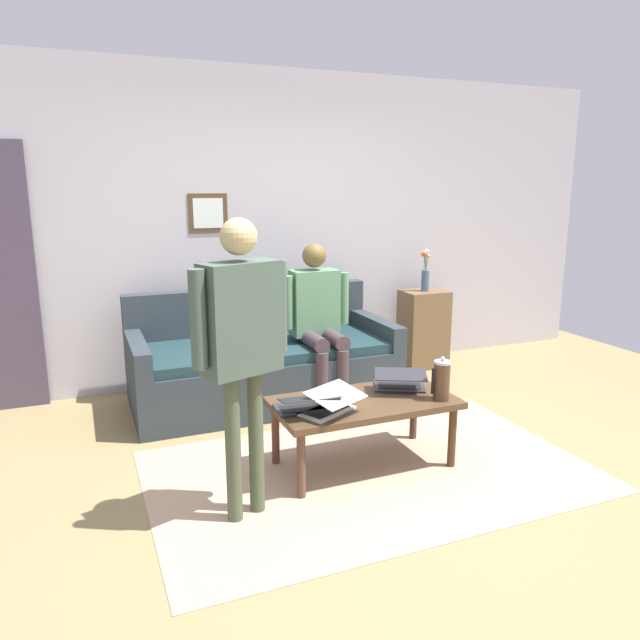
{
  "coord_description": "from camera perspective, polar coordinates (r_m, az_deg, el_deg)",
  "views": [
    {
      "loc": [
        1.54,
        2.93,
        1.73
      ],
      "look_at": [
        -0.01,
        -0.83,
        0.8
      ],
      "focal_mm": 33.44,
      "sensor_mm": 36.0,
      "label": 1
    }
  ],
  "objects": [
    {
      "name": "ground_plane",
      "position": [
        3.73,
        4.81,
        -14.76
      ],
      "size": [
        7.68,
        7.68,
        0.0
      ],
      "primitive_type": "plane",
      "color": "olive"
    },
    {
      "name": "area_rug",
      "position": [
        3.8,
        4.81,
        -14.19
      ],
      "size": [
        2.66,
        1.65,
        0.01
      ],
      "primitive_type": "cube",
      "color": "tan",
      "rests_on": "ground_plane"
    },
    {
      "name": "back_wall",
      "position": [
        5.37,
        -5.79,
        8.75
      ],
      "size": [
        7.04,
        0.11,
        2.7
      ],
      "color": "#B6B0B7",
      "rests_on": "ground_plane"
    },
    {
      "name": "couch",
      "position": [
        4.88,
        -5.47,
        -4.2
      ],
      "size": [
        2.08,
        0.94,
        0.88
      ],
      "color": "#2B3439",
      "rests_on": "ground_plane"
    },
    {
      "name": "coffee_table",
      "position": [
        3.72,
        4.22,
        -8.31
      ],
      "size": [
        1.12,
        0.58,
        0.43
      ],
      "color": "#4B3521",
      "rests_on": "ground_plane"
    },
    {
      "name": "laptop_left",
      "position": [
        3.9,
        7.63,
        -5.9
      ],
      "size": [
        0.44,
        0.44,
        0.13
      ],
      "color": "#28282D",
      "rests_on": "coffee_table"
    },
    {
      "name": "laptop_center",
      "position": [
        3.48,
        0.76,
        -8.1
      ],
      "size": [
        0.43,
        0.43,
        0.15
      ],
      "color": "silver",
      "rests_on": "coffee_table"
    },
    {
      "name": "laptop_right",
      "position": [
        3.5,
        -1.39,
        -8.09
      ],
      "size": [
        0.36,
        0.35,
        0.13
      ],
      "color": "#28282D",
      "rests_on": "coffee_table"
    },
    {
      "name": "french_press",
      "position": [
        3.73,
        11.56,
        -5.66
      ],
      "size": [
        0.12,
        0.1,
        0.28
      ],
      "color": "#4C3323",
      "rests_on": "coffee_table"
    },
    {
      "name": "side_shelf",
      "position": [
        5.82,
        9.85,
        -0.84
      ],
      "size": [
        0.42,
        0.32,
        0.74
      ],
      "color": "brown",
      "rests_on": "ground_plane"
    },
    {
      "name": "flower_vase",
      "position": [
        5.71,
        10.04,
        4.6
      ],
      "size": [
        0.09,
        0.08,
        0.4
      ],
      "color": "#445974",
      "rests_on": "side_shelf"
    },
    {
      "name": "person_standing",
      "position": [
        2.99,
        -7.54,
        -1.15
      ],
      "size": [
        0.55,
        0.29,
        1.57
      ],
      "color": "#455037",
      "rests_on": "ground_plane"
    },
    {
      "name": "person_seated",
      "position": [
        4.69,
        -0.17,
        0.54
      ],
      "size": [
        0.55,
        0.51,
        1.28
      ],
      "color": "#413337",
      "rests_on": "ground_plane"
    }
  ]
}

